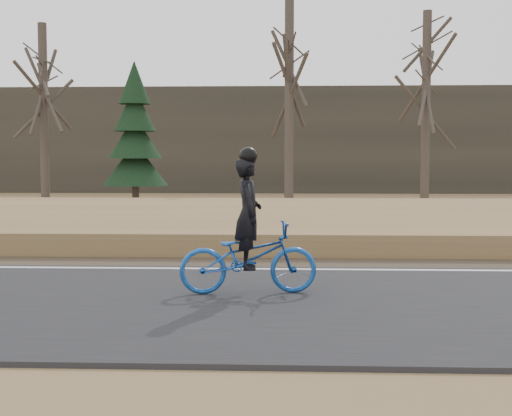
{
  "coord_description": "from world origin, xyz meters",
  "views": [
    {
      "loc": [
        -0.38,
        -11.98,
        1.97
      ],
      "look_at": [
        -0.93,
        0.5,
        1.1
      ],
      "focal_mm": 50.0,
      "sensor_mm": 36.0,
      "label": 1
    }
  ],
  "objects": [
    {
      "name": "railroad",
      "position": [
        0.0,
        8.0,
        0.53
      ],
      "size": [
        120.0,
        2.4,
        0.29
      ],
      "color": "black",
      "rests_on": "ballast"
    },
    {
      "name": "bare_tree_near_left",
      "position": [
        -0.32,
        14.92,
        3.98
      ],
      "size": [
        0.36,
        0.36,
        7.97
      ],
      "primitive_type": "cylinder",
      "color": "#483E35",
      "rests_on": "ground"
    },
    {
      "name": "edge_line",
      "position": [
        0.0,
        0.2,
        0.07
      ],
      "size": [
        120.0,
        0.12,
        0.01
      ],
      "primitive_type": "cube",
      "color": "silver",
      "rests_on": "road"
    },
    {
      "name": "bare_tree_center",
      "position": [
        5.23,
        17.37,
        3.95
      ],
      "size": [
        0.36,
        0.36,
        7.91
      ],
      "primitive_type": "cylinder",
      "color": "#483E35",
      "rests_on": "ground"
    },
    {
      "name": "cyclist",
      "position": [
        -0.93,
        -2.0,
        0.71
      ],
      "size": [
        2.02,
        0.93,
        2.07
      ],
      "rotation": [
        0.0,
        0.0,
        1.71
      ],
      "color": "#174B9E",
      "rests_on": "road"
    },
    {
      "name": "conifer",
      "position": [
        -6.47,
        16.37,
        2.77
      ],
      "size": [
        2.6,
        2.6,
        5.85
      ],
      "color": "#483E35",
      "rests_on": "ground"
    },
    {
      "name": "embankment",
      "position": [
        0.0,
        4.2,
        0.22
      ],
      "size": [
        120.0,
        5.0,
        0.44
      ],
      "primitive_type": "cube",
      "color": "olive",
      "rests_on": "ground"
    },
    {
      "name": "ballast",
      "position": [
        0.0,
        8.0,
        0.23
      ],
      "size": [
        120.0,
        3.0,
        0.45
      ],
      "primitive_type": "cube",
      "color": "slate",
      "rests_on": "ground"
    },
    {
      "name": "shoulder",
      "position": [
        0.0,
        1.2,
        0.02
      ],
      "size": [
        120.0,
        1.6,
        0.04
      ],
      "primitive_type": "cube",
      "color": "#473A2B",
      "rests_on": "ground"
    },
    {
      "name": "road",
      "position": [
        0.0,
        -2.5,
        0.03
      ],
      "size": [
        120.0,
        6.0,
        0.06
      ],
      "primitive_type": "cube",
      "color": "black",
      "rests_on": "ground"
    },
    {
      "name": "treeline_backdrop",
      "position": [
        0.0,
        30.0,
        3.0
      ],
      "size": [
        120.0,
        4.0,
        6.0
      ],
      "primitive_type": "cube",
      "color": "#383328",
      "rests_on": "ground"
    },
    {
      "name": "ground",
      "position": [
        0.0,
        0.0,
        0.0
      ],
      "size": [
        120.0,
        120.0,
        0.0
      ],
      "primitive_type": "plane",
      "color": "olive",
      "rests_on": "ground"
    },
    {
      "name": "bare_tree_left",
      "position": [
        -10.4,
        17.08,
        3.75
      ],
      "size": [
        0.36,
        0.36,
        7.49
      ],
      "primitive_type": "cylinder",
      "color": "#483E35",
      "rests_on": "ground"
    }
  ]
}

